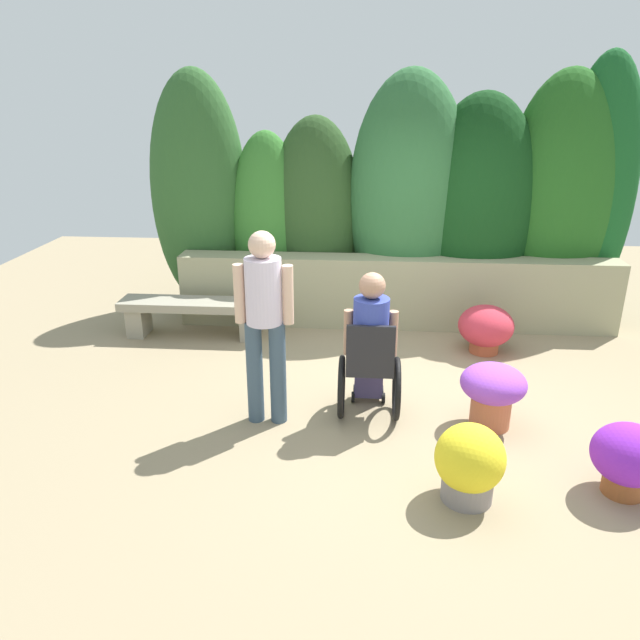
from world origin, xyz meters
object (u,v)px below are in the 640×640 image
(person_standing_companion, at_px, (264,316))
(flower_pot_small_foreground, at_px, (629,458))
(person_in_wheelchair, at_px, (370,350))
(flower_pot_red_accent, at_px, (469,464))
(flower_pot_terracotta_by_wall, at_px, (486,328))
(stone_bench, at_px, (194,312))
(flower_pot_purple_near, at_px, (493,390))

(person_standing_companion, height_order, flower_pot_small_foreground, person_standing_companion)
(person_in_wheelchair, xyz_separation_m, flower_pot_red_accent, (0.69, -1.15, -0.34))
(flower_pot_terracotta_by_wall, height_order, flower_pot_small_foreground, flower_pot_small_foreground)
(flower_pot_red_accent, distance_m, flower_pot_small_foreground, 1.14)
(person_in_wheelchair, relative_size, person_standing_companion, 0.79)
(person_in_wheelchair, distance_m, flower_pot_terracotta_by_wall, 1.99)
(stone_bench, height_order, person_in_wheelchair, person_in_wheelchair)
(flower_pot_purple_near, distance_m, flower_pot_small_foreground, 1.17)
(person_in_wheelchair, relative_size, flower_pot_purple_near, 2.37)
(flower_pot_small_foreground, bearing_deg, flower_pot_red_accent, -172.39)
(person_in_wheelchair, height_order, flower_pot_purple_near, person_in_wheelchair)
(person_in_wheelchair, bearing_deg, flower_pot_red_accent, -69.84)
(person_in_wheelchair, bearing_deg, flower_pot_small_foreground, -39.70)
(flower_pot_terracotta_by_wall, bearing_deg, flower_pot_purple_near, -98.36)
(flower_pot_terracotta_by_wall, relative_size, flower_pot_small_foreground, 1.12)
(person_in_wheelchair, relative_size, flower_pot_red_accent, 2.30)
(flower_pot_small_foreground, bearing_deg, flower_pot_terracotta_by_wall, 102.31)
(person_standing_companion, bearing_deg, flower_pot_purple_near, 3.64)
(person_standing_companion, xyz_separation_m, flower_pot_red_accent, (1.57, -0.98, -0.69))
(flower_pot_purple_near, xyz_separation_m, flower_pot_terracotta_by_wall, (0.24, 1.60, -0.05))
(flower_pot_terracotta_by_wall, bearing_deg, stone_bench, 176.13)
(flower_pot_purple_near, bearing_deg, flower_pot_red_accent, -108.74)
(person_standing_companion, bearing_deg, flower_pot_small_foreground, -14.98)
(flower_pot_purple_near, relative_size, flower_pot_small_foreground, 1.05)
(flower_pot_small_foreground, bearing_deg, person_in_wheelchair, 151.28)
(person_in_wheelchair, relative_size, flower_pot_terracotta_by_wall, 2.22)
(person_in_wheelchair, relative_size, flower_pot_small_foreground, 2.48)
(person_in_wheelchair, height_order, person_standing_companion, person_standing_companion)
(stone_bench, bearing_deg, person_in_wheelchair, -35.57)
(person_standing_companion, relative_size, flower_pot_terracotta_by_wall, 2.81)
(person_in_wheelchair, xyz_separation_m, flower_pot_terracotta_by_wall, (1.28, 1.48, -0.34))
(stone_bench, height_order, flower_pot_red_accent, flower_pot_red_accent)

